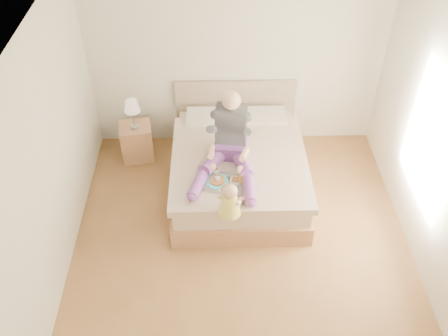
{
  "coord_description": "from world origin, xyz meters",
  "views": [
    {
      "loc": [
        -0.3,
        -3.87,
        4.66
      ],
      "look_at": [
        -0.2,
        0.6,
        0.7
      ],
      "focal_mm": 40.0,
      "sensor_mm": 36.0,
      "label": 1
    }
  ],
  "objects_px": {
    "bed": "(238,165)",
    "tray": "(225,182)",
    "baby": "(230,201)",
    "nightstand": "(137,142)",
    "adult": "(229,144)"
  },
  "relations": [
    {
      "from": "nightstand",
      "to": "adult",
      "type": "bearing_deg",
      "value": -42.7
    },
    {
      "from": "adult",
      "to": "baby",
      "type": "relative_size",
      "value": 2.82
    },
    {
      "from": "bed",
      "to": "adult",
      "type": "distance_m",
      "value": 0.64
    },
    {
      "from": "bed",
      "to": "tray",
      "type": "height_order",
      "value": "bed"
    },
    {
      "from": "nightstand",
      "to": "tray",
      "type": "relative_size",
      "value": 1.02
    },
    {
      "from": "bed",
      "to": "tray",
      "type": "bearing_deg",
      "value": -106.16
    },
    {
      "from": "nightstand",
      "to": "tray",
      "type": "bearing_deg",
      "value": -54.93
    },
    {
      "from": "bed",
      "to": "adult",
      "type": "xyz_separation_m",
      "value": [
        -0.13,
        -0.26,
        0.57
      ]
    },
    {
      "from": "adult",
      "to": "bed",
      "type": "bearing_deg",
      "value": 71.81
    },
    {
      "from": "bed",
      "to": "baby",
      "type": "relative_size",
      "value": 5.22
    },
    {
      "from": "adult",
      "to": "nightstand",
      "type": "bearing_deg",
      "value": 154.82
    },
    {
      "from": "adult",
      "to": "baby",
      "type": "height_order",
      "value": "adult"
    },
    {
      "from": "tray",
      "to": "nightstand",
      "type": "bearing_deg",
      "value": 147.19
    },
    {
      "from": "tray",
      "to": "baby",
      "type": "height_order",
      "value": "baby"
    },
    {
      "from": "bed",
      "to": "baby",
      "type": "xyz_separation_m",
      "value": [
        -0.14,
        -1.13,
        0.46
      ]
    }
  ]
}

